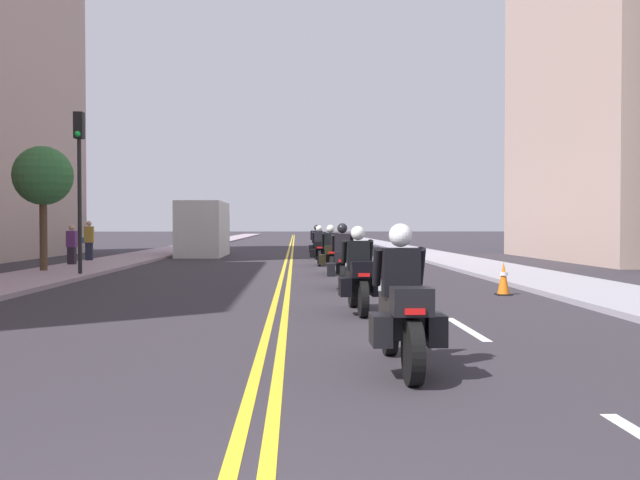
{
  "coord_description": "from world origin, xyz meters",
  "views": [
    {
      "loc": [
        0.31,
        -2.44,
        1.59
      ],
      "look_at": [
        1.21,
        22.71,
        1.06
      ],
      "focal_mm": 38.59,
      "sensor_mm": 36.0,
      "label": 1
    }
  ],
  "objects_px": {
    "pedestrian_1": "(89,241)",
    "parked_truck": "(205,231)",
    "motorcycle_0": "(402,312)",
    "motorcycle_2": "(342,262)",
    "motorcycle_5": "(317,245)",
    "motorcycle_1": "(359,278)",
    "motorcycle_4": "(319,249)",
    "traffic_light_near": "(79,165)",
    "pedestrian_2": "(72,246)",
    "street_tree_0": "(43,177)",
    "motorcycle_3": "(331,254)",
    "traffic_cone_0": "(504,278)"
  },
  "relations": [
    {
      "from": "motorcycle_0",
      "to": "pedestrian_1",
      "type": "distance_m",
      "value": 23.97
    },
    {
      "from": "motorcycle_2",
      "to": "motorcycle_5",
      "type": "bearing_deg",
      "value": 94.06
    },
    {
      "from": "motorcycle_2",
      "to": "pedestrian_1",
      "type": "height_order",
      "value": "pedestrian_1"
    },
    {
      "from": "motorcycle_1",
      "to": "motorcycle_5",
      "type": "bearing_deg",
      "value": 88.5
    },
    {
      "from": "motorcycle_4",
      "to": "parked_truck",
      "type": "xyz_separation_m",
      "value": [
        -5.71,
        8.94,
        0.61
      ]
    },
    {
      "from": "motorcycle_1",
      "to": "motorcycle_4",
      "type": "relative_size",
      "value": 0.99
    },
    {
      "from": "motorcycle_2",
      "to": "traffic_light_near",
      "type": "distance_m",
      "value": 9.08
    },
    {
      "from": "pedestrian_1",
      "to": "pedestrian_2",
      "type": "xyz_separation_m",
      "value": [
        0.26,
        -3.02,
        -0.09
      ]
    },
    {
      "from": "motorcycle_0",
      "to": "traffic_cone_0",
      "type": "distance_m",
      "value": 8.81
    },
    {
      "from": "motorcycle_1",
      "to": "motorcycle_4",
      "type": "distance_m",
      "value": 14.88
    },
    {
      "from": "motorcycle_1",
      "to": "traffic_light_near",
      "type": "xyz_separation_m",
      "value": [
        -7.71,
        8.75,
        2.79
      ]
    },
    {
      "from": "pedestrian_1",
      "to": "pedestrian_2",
      "type": "distance_m",
      "value": 3.03
    },
    {
      "from": "motorcycle_2",
      "to": "pedestrian_2",
      "type": "relative_size",
      "value": 1.37
    },
    {
      "from": "traffic_cone_0",
      "to": "motorcycle_2",
      "type": "bearing_deg",
      "value": 152.55
    },
    {
      "from": "motorcycle_1",
      "to": "parked_truck",
      "type": "relative_size",
      "value": 0.33
    },
    {
      "from": "motorcycle_2",
      "to": "motorcycle_1",
      "type": "bearing_deg",
      "value": -87.13
    },
    {
      "from": "pedestrian_2",
      "to": "parked_truck",
      "type": "xyz_separation_m",
      "value": [
        3.69,
        9.94,
        0.44
      ]
    },
    {
      "from": "motorcycle_4",
      "to": "parked_truck",
      "type": "bearing_deg",
      "value": 123.27
    },
    {
      "from": "traffic_light_near",
      "to": "parked_truck",
      "type": "relative_size",
      "value": 0.77
    },
    {
      "from": "pedestrian_1",
      "to": "motorcycle_2",
      "type": "bearing_deg",
      "value": 128.93
    },
    {
      "from": "motorcycle_2",
      "to": "motorcycle_4",
      "type": "distance_m",
      "value": 9.95
    },
    {
      "from": "motorcycle_2",
      "to": "pedestrian_2",
      "type": "height_order",
      "value": "motorcycle_2"
    },
    {
      "from": "motorcycle_3",
      "to": "traffic_light_near",
      "type": "distance_m",
      "value": 8.28
    },
    {
      "from": "pedestrian_2",
      "to": "motorcycle_2",
      "type": "bearing_deg",
      "value": 145.68
    },
    {
      "from": "traffic_light_near",
      "to": "parked_truck",
      "type": "height_order",
      "value": "traffic_light_near"
    },
    {
      "from": "motorcycle_4",
      "to": "pedestrian_1",
      "type": "height_order",
      "value": "pedestrian_1"
    },
    {
      "from": "traffic_light_near",
      "to": "pedestrian_1",
      "type": "distance_m",
      "value": 8.78
    },
    {
      "from": "motorcycle_1",
      "to": "pedestrian_2",
      "type": "xyz_separation_m",
      "value": [
        -9.6,
        13.87,
        0.19
      ]
    },
    {
      "from": "motorcycle_3",
      "to": "pedestrian_1",
      "type": "xyz_separation_m",
      "value": [
        -9.86,
        6.95,
        0.28
      ]
    },
    {
      "from": "motorcycle_1",
      "to": "motorcycle_2",
      "type": "xyz_separation_m",
      "value": [
        0.04,
        4.93,
        0.01
      ]
    },
    {
      "from": "motorcycle_1",
      "to": "motorcycle_3",
      "type": "relative_size",
      "value": 0.96
    },
    {
      "from": "street_tree_0",
      "to": "motorcycle_4",
      "type": "bearing_deg",
      "value": 26.15
    },
    {
      "from": "motorcycle_2",
      "to": "pedestrian_2",
      "type": "bearing_deg",
      "value": 140.54
    },
    {
      "from": "motorcycle_1",
      "to": "motorcycle_5",
      "type": "distance_m",
      "value": 19.98
    },
    {
      "from": "street_tree_0",
      "to": "traffic_cone_0",
      "type": "bearing_deg",
      "value": -29.28
    },
    {
      "from": "motorcycle_3",
      "to": "motorcycle_5",
      "type": "distance_m",
      "value": 10.05
    },
    {
      "from": "motorcycle_1",
      "to": "motorcycle_2",
      "type": "relative_size",
      "value": 0.97
    },
    {
      "from": "street_tree_0",
      "to": "motorcycle_0",
      "type": "bearing_deg",
      "value": -58.48
    },
    {
      "from": "motorcycle_1",
      "to": "street_tree_0",
      "type": "bearing_deg",
      "value": 130.25
    },
    {
      "from": "motorcycle_2",
      "to": "parked_truck",
      "type": "bearing_deg",
      "value": 110.86
    },
    {
      "from": "motorcycle_2",
      "to": "motorcycle_5",
      "type": "xyz_separation_m",
      "value": [
        -0.18,
        15.05,
        0.0
      ]
    },
    {
      "from": "traffic_cone_0",
      "to": "motorcycle_0",
      "type": "bearing_deg",
      "value": -114.03
    },
    {
      "from": "motorcycle_5",
      "to": "traffic_light_near",
      "type": "height_order",
      "value": "traffic_light_near"
    },
    {
      "from": "pedestrian_1",
      "to": "parked_truck",
      "type": "distance_m",
      "value": 7.98
    },
    {
      "from": "motorcycle_5",
      "to": "pedestrian_1",
      "type": "relative_size",
      "value": 1.2
    },
    {
      "from": "traffic_light_near",
      "to": "pedestrian_2",
      "type": "height_order",
      "value": "traffic_light_near"
    },
    {
      "from": "motorcycle_0",
      "to": "motorcycle_4",
      "type": "relative_size",
      "value": 1.05
    },
    {
      "from": "motorcycle_1",
      "to": "motorcycle_0",
      "type": "bearing_deg",
      "value": -91.72
    },
    {
      "from": "motorcycle_0",
      "to": "pedestrian_1",
      "type": "height_order",
      "value": "pedestrian_1"
    },
    {
      "from": "motorcycle_0",
      "to": "motorcycle_2",
      "type": "relative_size",
      "value": 1.03
    }
  ]
}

